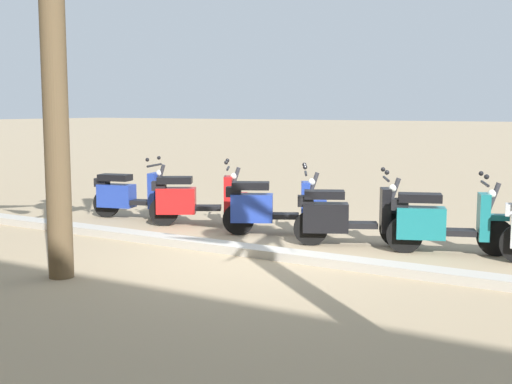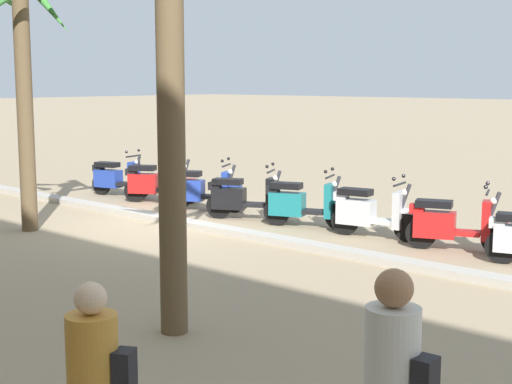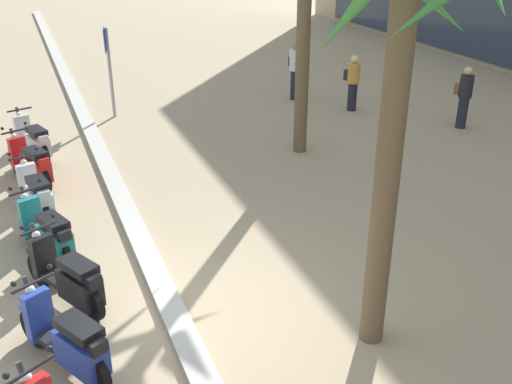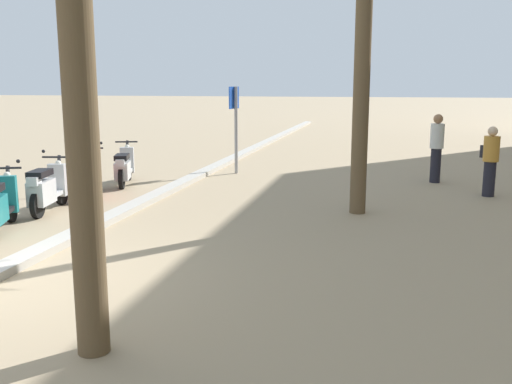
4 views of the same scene
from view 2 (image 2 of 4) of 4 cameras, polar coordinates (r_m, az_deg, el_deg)
name	(u,v)px [view 2 (image 2 of 4)]	position (r m, az deg, el deg)	size (l,w,h in m)	color
ground_plane	(169,223)	(15.34, -6.52, -2.35)	(200.00, 200.00, 0.00)	#9E896B
curb_strip	(171,220)	(15.36, -6.41, -2.11)	(60.00, 0.36, 0.12)	#ADA89E
scooter_red_mid_centre	(450,224)	(13.17, 14.35, -2.33)	(1.67, 0.85, 1.17)	black
scooter_silver_last_in_row	(369,212)	(13.98, 8.45, -1.50)	(1.73, 0.66, 1.17)	black
scooter_teal_mid_rear	(300,204)	(14.83, 3.33, -0.88)	(1.70, 0.85, 1.17)	black
scooter_black_mid_front	(242,198)	(15.61, -1.06, -0.43)	(1.66, 0.96, 1.17)	black
scooter_blue_gap_after_mid	(200,190)	(16.70, -4.22, 0.17)	(1.63, 0.96, 1.17)	black
scooter_red_second_in_line	(155,183)	(17.93, -7.55, 0.68)	(1.63, 1.05, 1.17)	black
scooter_blue_lead_nearest	(116,178)	(19.10, -10.42, 1.04)	(1.70, 0.70, 1.17)	black
palm_tree_by_mall_entrance	(21,24)	(14.96, -17.19, 11.95)	(2.36, 2.40, 5.11)	brown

